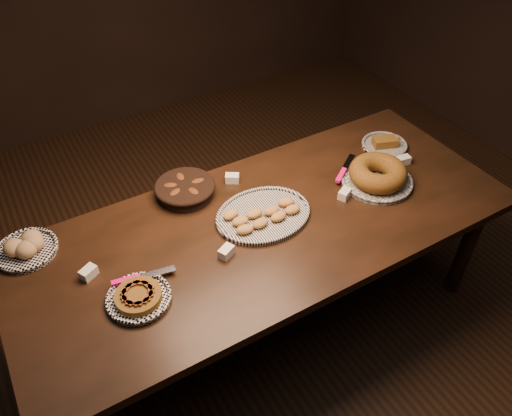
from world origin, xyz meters
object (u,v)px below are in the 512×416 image
apple_tart_plate (139,297)px  bundt_cake_plate (377,175)px  buffet_table (268,234)px  madeleine_platter (263,215)px

apple_tart_plate → bundt_cake_plate: size_ratio=0.76×
buffet_table → apple_tart_plate: size_ratio=7.42×
madeleine_platter → bundt_cake_plate: (0.64, -0.07, 0.03)m
buffet_table → apple_tart_plate: 0.70m
apple_tart_plate → madeleine_platter: size_ratio=0.69×
buffet_table → madeleine_platter: 0.10m
buffet_table → bundt_cake_plate: (0.64, -0.03, 0.12)m
apple_tart_plate → bundt_cake_plate: bundt_cake_plate is taller
buffet_table → madeleine_platter: madeleine_platter is taller
apple_tart_plate → madeleine_platter: (0.68, 0.16, -0.00)m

